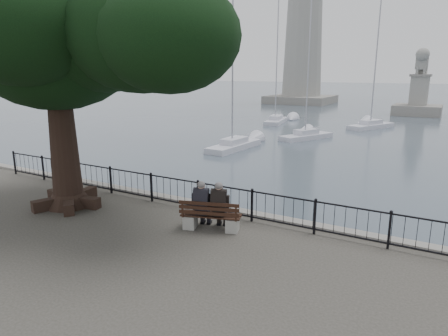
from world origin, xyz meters
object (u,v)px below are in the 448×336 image
Objects in this scene: tree at (74,29)px; lion_monument at (418,99)px; person_right at (220,207)px; bench at (211,219)px; lighthouse at (304,22)px; person_left at (203,206)px.

lion_monument is at bearing 82.58° from tree.
lion_monument reaches higher than person_right.
lion_monument reaches higher than bench.
lighthouse is (-18.25, 60.73, 12.54)m from bench.
bench is at bearing -73.27° from lighthouse.
lighthouse is 26.14m from lion_monument.
person_left is 6.77m from tree.
bench is at bearing -140.53° from person_right.
lion_monument is (20.00, -12.06, -11.75)m from lighthouse.
bench is 0.45m from person_right.
lion_monument reaches higher than person_left.
person_left is 48.69m from lion_monument.
tree reaches higher than lion_monument.
tree is (-4.36, -0.45, 5.16)m from person_left.
person_left is 1.00× the size of person_right.
tree reaches higher than bench.
person_right is 0.05× the size of lighthouse.
tree is at bearing -77.46° from lighthouse.
lighthouse is at bearing 106.48° from person_left.
person_left is 0.14× the size of tree.
person_right is 64.47m from lighthouse.
lion_monument is at bearing 88.18° from person_right.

